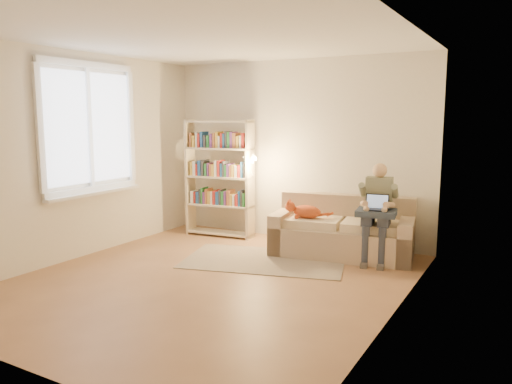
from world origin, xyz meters
The scene contains 14 objects.
floor centered at (0.00, 0.00, 0.00)m, with size 4.50×4.50×0.00m, color #8A5F3E.
ceiling centered at (0.00, 0.00, 2.60)m, with size 4.00×4.50×0.02m, color white.
wall_left centered at (-2.00, 0.00, 1.30)m, with size 0.02×4.50×2.60m, color silver.
wall_right centered at (2.00, 0.00, 1.30)m, with size 0.02×4.50×2.60m, color silver.
wall_back centered at (0.00, 2.25, 1.30)m, with size 4.00×0.02×2.60m, color silver.
wall_front centered at (0.00, -2.25, 1.30)m, with size 4.00×0.02×2.60m, color silver.
window centered at (-1.95, 0.20, 1.38)m, with size 0.12×1.52×1.69m.
sofa centered at (0.91, 1.74, 0.28)m, with size 1.89×1.08×0.76m.
person centered at (1.37, 1.67, 0.70)m, with size 0.40×0.56×1.22m.
cat centered at (0.50, 1.56, 0.57)m, with size 0.56×0.27×0.21m.
blanket centered at (1.31, 1.56, 0.64)m, with size 0.47×0.38×0.07m, color #263143.
laptop centered at (1.31, 1.57, 0.72)m, with size 0.31×0.26×0.25m.
bookshelf centered at (-1.07, 1.84, 0.97)m, with size 1.18×0.39×1.75m.
rug centered at (0.16, 1.00, 0.01)m, with size 1.98×1.17×0.01m, color gray.
Camera 1 is at (3.05, -4.34, 1.79)m, focal length 35.00 mm.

